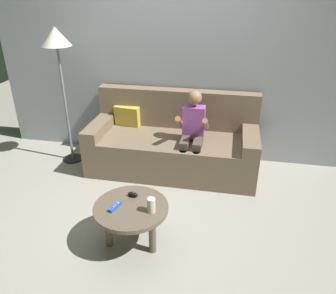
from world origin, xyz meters
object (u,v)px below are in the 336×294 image
at_px(nunchuk_black, 133,194).
at_px(floor_lamp, 57,48).
at_px(coffee_table, 131,212).
at_px(game_remote_blue_near_edge, 115,207).
at_px(couch, 173,144).
at_px(person_seated_on_couch, 192,131).
at_px(soda_can, 151,205).

bearing_deg(nunchuk_black, floor_lamp, 134.54).
xyz_separation_m(coffee_table, nunchuk_black, (-0.02, 0.13, 0.08)).
distance_m(coffee_table, game_remote_blue_near_edge, 0.15).
bearing_deg(game_remote_blue_near_edge, floor_lamp, 128.08).
bearing_deg(floor_lamp, couch, 2.91).
distance_m(person_seated_on_couch, floor_lamp, 1.71).
xyz_separation_m(nunchuk_black, floor_lamp, (-1.15, 1.16, 0.96)).
bearing_deg(nunchuk_black, person_seated_on_couch, 70.84).
height_order(couch, coffee_table, couch).
bearing_deg(floor_lamp, game_remote_blue_near_edge, -51.92).
distance_m(game_remote_blue_near_edge, nunchuk_black, 0.20).
relative_size(game_remote_blue_near_edge, floor_lamp, 0.09).
bearing_deg(game_remote_blue_near_edge, person_seated_on_couch, 69.56).
xyz_separation_m(couch, nunchuk_black, (-0.11, -1.23, 0.11)).
relative_size(couch, coffee_table, 3.14).
xyz_separation_m(couch, person_seated_on_couch, (0.25, -0.19, 0.26)).
distance_m(person_seated_on_couch, nunchuk_black, 1.11).
distance_m(soda_can, floor_lamp, 2.10).
bearing_deg(game_remote_blue_near_edge, soda_can, 2.13).
height_order(nunchuk_black, floor_lamp, floor_lamp).
relative_size(couch, game_remote_blue_near_edge, 13.19).
xyz_separation_m(person_seated_on_couch, soda_can, (-0.16, -1.21, -0.12)).
bearing_deg(nunchuk_black, couch, 84.66).
height_order(couch, floor_lamp, floor_lamp).
relative_size(person_seated_on_couch, floor_lamp, 0.62).
height_order(coffee_table, floor_lamp, floor_lamp).
distance_m(couch, floor_lamp, 1.65).
bearing_deg(nunchuk_black, soda_can, -39.94).
height_order(game_remote_blue_near_edge, nunchuk_black, nunchuk_black).
height_order(person_seated_on_couch, floor_lamp, floor_lamp).
bearing_deg(person_seated_on_couch, couch, 143.03).
xyz_separation_m(game_remote_blue_near_edge, floor_lamp, (-1.05, 1.34, 0.97)).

